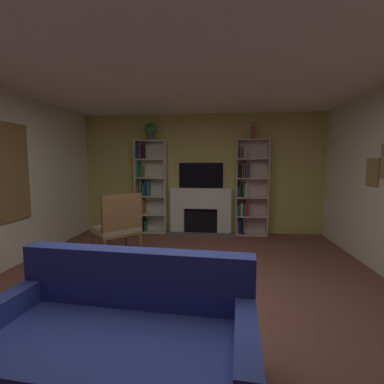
# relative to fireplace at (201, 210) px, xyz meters

# --- Properties ---
(ground_plane) EXTENTS (7.86, 7.86, 0.00)m
(ground_plane) POSITION_rel_fireplace_xyz_m (0.00, -3.18, -0.52)
(ground_plane) COLOR brown
(wall_back_accent) EXTENTS (5.42, 0.06, 2.63)m
(wall_back_accent) POSITION_rel_fireplace_xyz_m (0.00, 0.13, 0.80)
(wall_back_accent) COLOR #C1BB60
(wall_back_accent) RESTS_ON ground_plane
(ceiling) EXTENTS (5.42, 6.67, 0.06)m
(ceiling) POSITION_rel_fireplace_xyz_m (0.00, -3.18, 2.14)
(ceiling) COLOR white
(ceiling) RESTS_ON wall_back_accent
(fireplace) EXTENTS (1.45, 0.49, 1.01)m
(fireplace) POSITION_rel_fireplace_xyz_m (0.00, 0.00, 0.00)
(fireplace) COLOR white
(fireplace) RESTS_ON ground_plane
(tv) EXTENTS (0.97, 0.06, 0.55)m
(tv) POSITION_rel_fireplace_xyz_m (0.00, 0.07, 0.77)
(tv) COLOR black
(tv) RESTS_ON fireplace
(bookshelf_left) EXTENTS (0.68, 0.31, 2.06)m
(bookshelf_left) POSITION_rel_fireplace_xyz_m (-1.19, -0.01, 0.50)
(bookshelf_left) COLOR silver
(bookshelf_left) RESTS_ON ground_plane
(bookshelf_right) EXTENTS (0.68, 0.30, 2.06)m
(bookshelf_right) POSITION_rel_fireplace_xyz_m (1.02, -0.01, 0.48)
(bookshelf_right) COLOR beige
(bookshelf_right) RESTS_ON ground_plane
(potted_plant) EXTENTS (0.26, 0.26, 0.38)m
(potted_plant) POSITION_rel_fireplace_xyz_m (-1.11, -0.05, 1.76)
(potted_plant) COLOR #4E545E
(potted_plant) RESTS_ON bookshelf_left
(vase_with_flowers) EXTENTS (0.10, 0.10, 0.45)m
(vase_with_flowers) POSITION_rel_fireplace_xyz_m (1.11, -0.05, 1.71)
(vase_with_flowers) COLOR #963D3F
(vase_with_flowers) RESTS_ON bookshelf_right
(couch) EXTENTS (1.89, 1.03, 0.87)m
(couch) POSITION_rel_fireplace_xyz_m (-0.25, -4.29, -0.24)
(couch) COLOR #324297
(couch) RESTS_ON ground_plane
(armchair) EXTENTS (0.88, 0.88, 1.07)m
(armchair) POSITION_rel_fireplace_xyz_m (-1.22, -1.78, 0.02)
(armchair) COLOR brown
(armchair) RESTS_ON ground_plane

